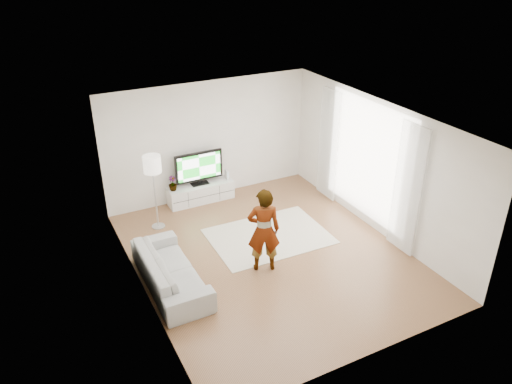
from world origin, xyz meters
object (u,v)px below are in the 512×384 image
rug (269,236)px  sofa (171,270)px  media_console (201,193)px  player (264,230)px  floor_lamp (152,167)px  television (199,167)px

rug → sofa: sofa is taller
media_console → player: size_ratio=0.94×
floor_lamp → television: bearing=29.2°
television → sofa: (-1.67, -2.80, -0.55)m
media_console → sofa: sofa is taller
sofa → floor_lamp: (0.40, 2.09, 1.09)m
media_console → floor_lamp: 1.87m
rug → media_console: bearing=107.6°
media_console → floor_lamp: (-1.27, -0.68, 1.19)m
media_console → television: bearing=90.0°
rug → player: 1.42m
rug → sofa: bearing=-164.9°
television → rug: size_ratio=0.47×
player → sofa: size_ratio=0.75×
sofa → floor_lamp: 2.39m
television → rug: 2.43m
sofa → player: bearing=-100.4°
floor_lamp → sofa: bearing=-100.9°
media_console → player: 3.15m
player → floor_lamp: 2.79m
media_console → rug: 2.25m
media_console → player: (0.04, -3.09, 0.62)m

